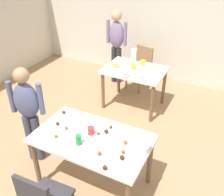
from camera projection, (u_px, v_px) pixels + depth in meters
name	position (u px, v px, depth m)	size (l,w,h in m)	color
ground_plane	(95.00, 176.00, 3.39)	(6.40, 6.40, 0.00)	#9E7A56
wall_back	(173.00, 20.00, 5.13)	(6.40, 0.10, 2.60)	beige
dining_table_near	(92.00, 144.00, 2.96)	(1.34, 0.78, 0.75)	silver
dining_table_far	(135.00, 75.00, 4.51)	(1.05, 0.77, 0.75)	silver
chair_far_table	(141.00, 65.00, 5.21)	(0.50, 0.50, 0.87)	olive
person_girl_near	(28.00, 109.00, 3.24)	(0.45, 0.30, 1.41)	#383D4C
person_adult_far	(116.00, 41.00, 5.17)	(0.45, 0.21, 1.54)	#28282D
mixing_bowl	(141.00, 146.00, 2.72)	(0.21, 0.21, 0.09)	white
soda_can	(79.00, 140.00, 2.78)	(0.07, 0.07, 0.12)	#198438
fork_near	(117.00, 134.00, 2.96)	(0.17, 0.02, 0.01)	silver
cup_near_0	(91.00, 131.00, 2.94)	(0.08, 0.08, 0.09)	red
cake_ball_0	(99.00, 153.00, 2.66)	(0.05, 0.05, 0.05)	brown
cake_ball_1	(106.00, 131.00, 2.96)	(0.05, 0.05, 0.05)	#3D2319
cake_ball_2	(56.00, 136.00, 2.90)	(0.04, 0.04, 0.04)	brown
cake_ball_3	(66.00, 128.00, 3.02)	(0.04, 0.04, 0.04)	brown
cake_ball_4	(58.00, 124.00, 3.09)	(0.04, 0.04, 0.04)	#3D2319
cake_ball_5	(122.00, 157.00, 2.60)	(0.05, 0.05, 0.05)	#3D2319
cake_ball_6	(111.00, 127.00, 3.04)	(0.04, 0.04, 0.04)	brown
cake_ball_7	(64.00, 112.00, 3.30)	(0.05, 0.05, 0.05)	#3D2319
cake_ball_8	(125.00, 142.00, 2.80)	(0.05, 0.05, 0.05)	brown
cake_ball_9	(123.00, 152.00, 2.68)	(0.04, 0.04, 0.04)	brown
cake_ball_10	(105.00, 168.00, 2.49)	(0.05, 0.05, 0.05)	#3D2319
cake_ball_11	(98.00, 133.00, 2.94)	(0.04, 0.04, 0.04)	brown
pitcher_far	(134.00, 56.00, 4.63)	(0.11, 0.11, 0.25)	white
cup_far_0	(133.00, 66.00, 4.44)	(0.09, 0.09, 0.09)	yellow
cup_far_1	(143.00, 63.00, 4.57)	(0.08, 0.08, 0.09)	yellow
donut_far_0	(126.00, 75.00, 4.20)	(0.12, 0.12, 0.04)	pink
donut_far_1	(141.00, 78.00, 4.14)	(0.11, 0.11, 0.03)	pink
donut_far_2	(116.00, 65.00, 4.53)	(0.14, 0.14, 0.04)	gold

